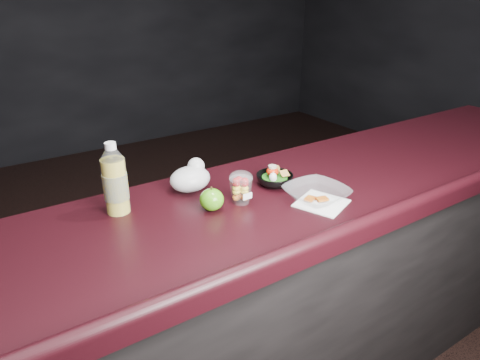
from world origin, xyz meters
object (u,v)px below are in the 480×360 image
lemonade_bottle (115,184)px  snack_bowl (274,179)px  fruit_cup (241,187)px  takeout_bowl (316,195)px  green_apple (212,200)px

lemonade_bottle → snack_bowl: (0.58, -0.12, -0.08)m
lemonade_bottle → fruit_cup: size_ratio=2.08×
fruit_cup → takeout_bowl: (0.23, -0.14, -0.03)m
fruit_cup → snack_bowl: (0.19, 0.05, -0.03)m
lemonade_bottle → snack_bowl: size_ratio=1.35×
snack_bowl → fruit_cup: bearing=-164.7°
takeout_bowl → snack_bowl: bearing=102.0°
lemonade_bottle → green_apple: size_ratio=2.86×
green_apple → takeout_bowl: 0.38m
snack_bowl → takeout_bowl: (0.04, -0.19, 0.00)m
lemonade_bottle → takeout_bowl: size_ratio=1.09×
lemonade_bottle → fruit_cup: (0.39, -0.17, -0.04)m
fruit_cup → green_apple: bearing=175.4°
green_apple → takeout_bowl: size_ratio=0.38×
fruit_cup → takeout_bowl: fruit_cup is taller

